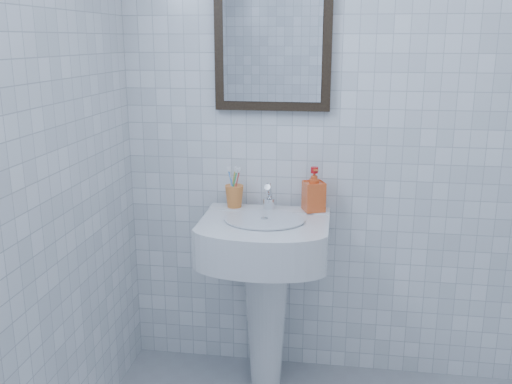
# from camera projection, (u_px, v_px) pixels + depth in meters

# --- Properties ---
(wall_back) EXTENTS (2.20, 0.02, 2.50)m
(wall_back) POSITION_uv_depth(u_px,v_px,m) (373.00, 109.00, 2.44)
(wall_back) COLOR white
(wall_back) RESTS_ON ground
(washbasin) EXTENTS (0.53, 0.39, 0.82)m
(washbasin) POSITION_uv_depth(u_px,v_px,m) (266.00, 274.00, 2.48)
(washbasin) COLOR white
(washbasin) RESTS_ON ground
(faucet) EXTENTS (0.05, 0.11, 0.13)m
(faucet) POSITION_uv_depth(u_px,v_px,m) (269.00, 199.00, 2.49)
(faucet) COLOR silver
(faucet) RESTS_ON washbasin
(toothbrush_cup) EXTENTS (0.09, 0.09, 0.10)m
(toothbrush_cup) POSITION_uv_depth(u_px,v_px,m) (234.00, 196.00, 2.53)
(toothbrush_cup) COLOR orange
(toothbrush_cup) RESTS_ON washbasin
(soap_dispenser) EXTENTS (0.11, 0.11, 0.19)m
(soap_dispenser) POSITION_uv_depth(u_px,v_px,m) (314.00, 189.00, 2.47)
(soap_dispenser) COLOR red
(soap_dispenser) RESTS_ON washbasin
(wall_mirror) EXTENTS (0.50, 0.04, 0.62)m
(wall_mirror) POSITION_uv_depth(u_px,v_px,m) (273.00, 37.00, 2.41)
(wall_mirror) COLOR black
(wall_mirror) RESTS_ON wall_back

